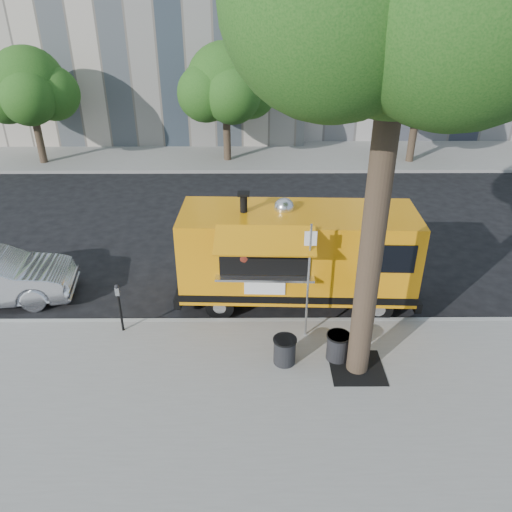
{
  "coord_description": "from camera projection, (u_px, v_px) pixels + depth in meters",
  "views": [
    {
      "loc": [
        0.27,
        -11.49,
        7.74
      ],
      "look_at": [
        0.34,
        0.0,
        1.52
      ],
      "focal_mm": 35.0,
      "sensor_mm": 36.0,
      "label": 1
    }
  ],
  "objects": [
    {
      "name": "curb",
      "position": [
        243.0,
        322.0,
        12.93
      ],
      "size": [
        60.0,
        0.14,
        0.16
      ],
      "primitive_type": "cube",
      "color": "#999993",
      "rests_on": "ground"
    },
    {
      "name": "far_sidewalk",
      "position": [
        248.0,
        156.0,
        25.62
      ],
      "size": [
        60.0,
        5.0,
        0.15
      ],
      "primitive_type": "cube",
      "color": "gray",
      "rests_on": "ground"
    },
    {
      "name": "parking_meter",
      "position": [
        119.0,
        302.0,
        12.11
      ],
      "size": [
        0.11,
        0.11,
        1.33
      ],
      "color": "black",
      "rests_on": "sidewalk"
    },
    {
      "name": "sidewalk",
      "position": [
        241.0,
        411.0,
        10.23
      ],
      "size": [
        60.0,
        6.0,
        0.15
      ],
      "primitive_type": "cube",
      "color": "gray",
      "rests_on": "ground"
    },
    {
      "name": "ground",
      "position": [
        244.0,
        304.0,
        13.79
      ],
      "size": [
        120.0,
        120.0,
        0.0
      ],
      "primitive_type": "plane",
      "color": "black",
      "rests_on": "ground"
    },
    {
      "name": "food_truck",
      "position": [
        296.0,
        254.0,
        13.24
      ],
      "size": [
        6.5,
        3.07,
        3.17
      ],
      "rotation": [
        0.0,
        0.0,
        -0.03
      ],
      "color": "orange",
      "rests_on": "ground"
    },
    {
      "name": "tree_well",
      "position": [
        357.0,
        368.0,
        11.26
      ],
      "size": [
        1.2,
        1.2,
        0.02
      ],
      "primitive_type": "cube",
      "color": "black",
      "rests_on": "sidewalk"
    },
    {
      "name": "far_tree_c",
      "position": [
        420.0,
        86.0,
        22.97
      ],
      "size": [
        3.24,
        3.24,
        5.21
      ],
      "color": "#33261C",
      "rests_on": "far_sidewalk"
    },
    {
      "name": "trash_bin_right",
      "position": [
        285.0,
        350.0,
        11.29
      ],
      "size": [
        0.54,
        0.54,
        0.65
      ],
      "color": "black",
      "rests_on": "sidewalk"
    },
    {
      "name": "far_tree_a",
      "position": [
        28.0,
        85.0,
        22.75
      ],
      "size": [
        3.42,
        3.42,
        5.36
      ],
      "color": "#33261C",
      "rests_on": "far_sidewalk"
    },
    {
      "name": "sign_post",
      "position": [
        309.0,
        275.0,
        11.55
      ],
      "size": [
        0.28,
        0.06,
        3.0
      ],
      "color": "silver",
      "rests_on": "sidewalk"
    },
    {
      "name": "far_tree_b",
      "position": [
        225.0,
        82.0,
        23.13
      ],
      "size": [
        3.6,
        3.6,
        5.5
      ],
      "color": "#33261C",
      "rests_on": "far_sidewalk"
    },
    {
      "name": "trash_bin_left",
      "position": [
        338.0,
        346.0,
        11.41
      ],
      "size": [
        0.55,
        0.55,
        0.66
      ],
      "color": "black",
      "rests_on": "sidewalk"
    }
  ]
}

